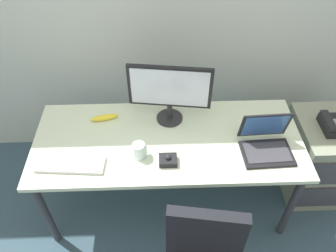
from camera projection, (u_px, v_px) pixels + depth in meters
The scene contains 10 objects.
ground_plane at pixel (168, 199), 2.69m from camera, with size 8.00×8.00×0.00m, color #344D59.
desk at pixel (168, 146), 2.24m from camera, with size 1.75×0.73×0.71m.
file_cabinet at pixel (317, 158), 2.56m from camera, with size 0.42×0.53×0.67m.
desk_phone at pixel (334, 125), 2.28m from camera, with size 0.17×0.20×0.09m.
monitor_main at pixel (170, 90), 2.15m from camera, with size 0.54×0.18×0.43m.
keyboard at pixel (71, 164), 2.02m from camera, with size 0.42×0.17×0.03m.
laptop at pixel (266, 143), 2.09m from camera, with size 0.32×0.28×0.24m.
trackball_mouse at pixel (168, 160), 2.03m from camera, with size 0.11×0.09×0.07m.
coffee_mug at pixel (139, 151), 2.05m from camera, with size 0.09×0.08×0.11m.
banana at pixel (105, 117), 2.30m from camera, with size 0.19×0.04×0.04m, color yellow.
Camera 1 is at (-0.05, -1.49, 2.31)m, focal length 35.89 mm.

